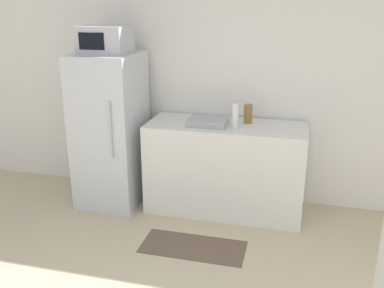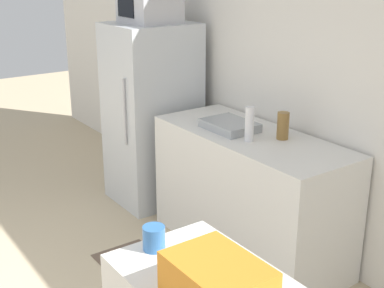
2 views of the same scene
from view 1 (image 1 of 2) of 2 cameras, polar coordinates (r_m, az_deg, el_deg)
wall_back at (r=4.40m, az=5.42°, el=8.98°), size 8.00×0.06×2.60m
refrigerator at (r=4.43m, az=-10.78°, el=1.80°), size 0.61×0.70×1.55m
microwave at (r=4.26m, az=-11.53°, el=13.48°), size 0.46×0.38×0.25m
counter at (r=4.28m, az=4.47°, el=-3.16°), size 1.53×0.63×0.89m
sink_basin at (r=4.11m, az=2.11°, el=2.99°), size 0.37×0.28×0.06m
bottle_tall at (r=3.98m, az=5.78°, el=3.71°), size 0.06×0.06×0.23m
bottle_short at (r=4.18m, az=7.50°, el=4.01°), size 0.08×0.08×0.18m
kitchen_rug at (r=3.81m, az=0.15°, el=-13.53°), size 0.90×0.41×0.01m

